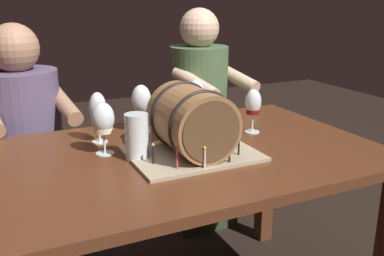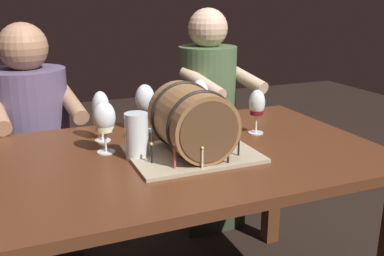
{
  "view_description": "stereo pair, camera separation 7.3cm",
  "coord_description": "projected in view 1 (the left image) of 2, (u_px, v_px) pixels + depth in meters",
  "views": [
    {
      "loc": [
        -0.58,
        -1.35,
        1.26
      ],
      "look_at": [
        0.04,
        -0.05,
        0.83
      ],
      "focal_mm": 41.08,
      "sensor_mm": 36.0,
      "label": 1
    },
    {
      "loc": [
        -0.51,
        -1.38,
        1.26
      ],
      "look_at": [
        0.04,
        -0.05,
        0.83
      ],
      "focal_mm": 41.08,
      "sensor_mm": 36.0,
      "label": 2
    }
  ],
  "objects": [
    {
      "name": "wine_glass_empty",
      "position": [
        141.0,
        100.0,
        1.76
      ],
      "size": [
        0.08,
        0.08,
        0.2
      ],
      "color": "white",
      "rests_on": "dining_table"
    },
    {
      "name": "barrel_cake",
      "position": [
        192.0,
        124.0,
        1.5
      ],
      "size": [
        0.43,
        0.33,
        0.25
      ],
      "color": "tan",
      "rests_on": "dining_table"
    },
    {
      "name": "person_seated_left",
      "position": [
        27.0,
        157.0,
        2.05
      ],
      "size": [
        0.43,
        0.51,
        1.15
      ],
      "color": "#372D40",
      "rests_on": "ground"
    },
    {
      "name": "dining_table",
      "position": [
        175.0,
        178.0,
        1.59
      ],
      "size": [
        1.47,
        0.9,
        0.73
      ],
      "color": "#562D19",
      "rests_on": "ground"
    },
    {
      "name": "wine_glass_rose",
      "position": [
        196.0,
        96.0,
        1.8
      ],
      "size": [
        0.07,
        0.07,
        0.21
      ],
      "color": "white",
      "rests_on": "dining_table"
    },
    {
      "name": "wine_glass_white",
      "position": [
        103.0,
        120.0,
        1.51
      ],
      "size": [
        0.08,
        0.08,
        0.19
      ],
      "color": "white",
      "rests_on": "dining_table"
    },
    {
      "name": "person_seated_right",
      "position": [
        199.0,
        132.0,
        2.42
      ],
      "size": [
        0.42,
        0.51,
        1.2
      ],
      "color": "#2A3A24",
      "rests_on": "ground"
    },
    {
      "name": "beer_pint",
      "position": [
        137.0,
        139.0,
        1.48
      ],
      "size": [
        0.08,
        0.08,
        0.16
      ],
      "color": "white",
      "rests_on": "dining_table"
    },
    {
      "name": "wine_glass_red",
      "position": [
        253.0,
        104.0,
        1.76
      ],
      "size": [
        0.06,
        0.06,
        0.18
      ],
      "color": "white",
      "rests_on": "dining_table"
    },
    {
      "name": "wine_glass_amber",
      "position": [
        98.0,
        110.0,
        1.63
      ],
      "size": [
        0.06,
        0.06,
        0.19
      ],
      "color": "white",
      "rests_on": "dining_table"
    }
  ]
}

